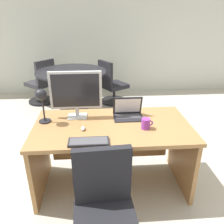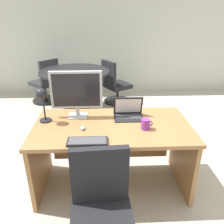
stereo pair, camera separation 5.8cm
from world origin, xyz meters
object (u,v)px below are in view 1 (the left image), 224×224
(meeting_table, at_px, (72,81))
(meeting_chair_near, at_px, (112,87))
(laptop, at_px, (128,110))
(coffee_mug, at_px, (146,124))
(mouse, at_px, (83,128))
(desk, at_px, (112,141))
(keyboard, at_px, (89,142))
(meeting_chair_far, at_px, (42,86))
(desk_lamp, at_px, (41,99))
(office_chair, at_px, (105,221))
(monitor, at_px, (76,92))

(meeting_table, relative_size, meeting_chair_near, 1.41)
(laptop, relative_size, coffee_mug, 2.73)
(laptop, bearing_deg, mouse, -148.86)
(desk, xyz_separation_m, keyboard, (-0.23, -0.37, 0.23))
(meeting_table, bearing_deg, laptop, -67.41)
(desk, relative_size, meeting_chair_near, 1.74)
(laptop, xyz_separation_m, meeting_table, (-0.76, 1.84, -0.20))
(desk, relative_size, meeting_chair_far, 1.70)
(desk_lamp, xyz_separation_m, office_chair, (0.57, -0.88, -0.66))
(desk_lamp, distance_m, meeting_table, 1.98)
(monitor, relative_size, office_chair, 0.60)
(mouse, height_order, desk_lamp, desk_lamp)
(meeting_chair_near, bearing_deg, meeting_table, -148.34)
(laptop, relative_size, meeting_chair_far, 0.34)
(meeting_chair_near, bearing_deg, mouse, -99.97)
(laptop, bearing_deg, desk, -140.91)
(laptop, distance_m, office_chair, 1.12)
(mouse, xyz_separation_m, coffee_mug, (0.60, -0.01, 0.04))
(keyboard, height_order, coffee_mug, coffee_mug)
(meeting_chair_near, bearing_deg, monitor, -102.95)
(monitor, xyz_separation_m, mouse, (0.07, -0.30, -0.27))
(laptop, height_order, mouse, laptop)
(desk, bearing_deg, meeting_table, 106.41)
(keyboard, xyz_separation_m, meeting_chair_far, (-1.03, 2.93, -0.39))
(laptop, bearing_deg, desk_lamp, -173.29)
(coffee_mug, bearing_deg, desk, 154.72)
(mouse, relative_size, meeting_chair_far, 0.08)
(keyboard, height_order, meeting_chair_near, meeting_chair_near)
(monitor, relative_size, coffee_mug, 4.70)
(mouse, relative_size, meeting_table, 0.06)
(mouse, bearing_deg, meeting_chair_far, 109.91)
(meeting_chair_near, bearing_deg, meeting_chair_far, 175.56)
(coffee_mug, height_order, meeting_chair_far, meeting_chair_far)
(meeting_chair_far, bearing_deg, meeting_chair_near, -4.44)
(coffee_mug, distance_m, meeting_chair_near, 2.64)
(desk, relative_size, meeting_table, 1.23)
(desk, height_order, laptop, laptop)
(mouse, distance_m, coffee_mug, 0.60)
(monitor, distance_m, keyboard, 0.61)
(desk, distance_m, meeting_table, 2.07)
(desk, relative_size, office_chair, 1.76)
(meeting_table, bearing_deg, keyboard, -81.35)
(monitor, bearing_deg, desk, -24.50)
(monitor, distance_m, meeting_chair_far, 2.64)
(mouse, bearing_deg, meeting_chair_near, 80.03)
(desk, bearing_deg, laptop, 39.09)
(desk_lamp, xyz_separation_m, meeting_table, (0.09, 1.94, -0.39))
(coffee_mug, distance_m, office_chair, 0.92)
(meeting_chair_far, bearing_deg, mouse, -70.09)
(mouse, bearing_deg, desk, 25.28)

